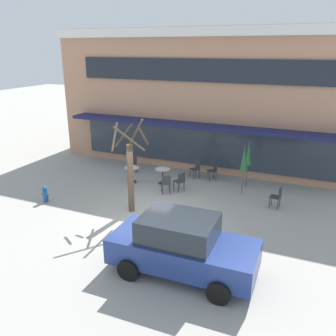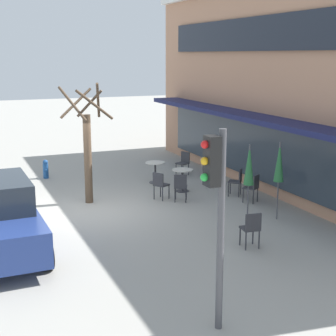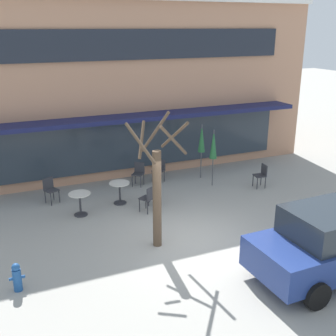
{
  "view_description": "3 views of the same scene",
  "coord_description": "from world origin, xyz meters",
  "px_view_note": "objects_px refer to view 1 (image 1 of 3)",
  "views": [
    {
      "loc": [
        5.55,
        -11.04,
        6.25
      ],
      "look_at": [
        -0.49,
        2.89,
        1.08
      ],
      "focal_mm": 38.0,
      "sensor_mm": 36.0,
      "label": 1
    },
    {
      "loc": [
        14.25,
        -3.4,
        4.53
      ],
      "look_at": [
        0.27,
        2.46,
        1.17
      ],
      "focal_mm": 55.0,
      "sensor_mm": 36.0,
      "label": 2
    },
    {
      "loc": [
        -4.89,
        -9.45,
        5.83
      ],
      "look_at": [
        0.47,
        2.89,
        1.29
      ],
      "focal_mm": 45.0,
      "sensor_mm": 36.0,
      "label": 3
    }
  ],
  "objects_px": {
    "street_tree": "(130,170)",
    "cafe_chair_5": "(196,168)",
    "cafe_table_streetside": "(163,174)",
    "parked_sedan": "(182,245)",
    "cafe_chair_4": "(213,170)",
    "patio_umbrella_green_folded": "(248,154)",
    "cafe_table_near_wall": "(132,172)",
    "cafe_chair_2": "(180,181)",
    "cafe_chair_0": "(166,183)",
    "fire_hydrant": "(45,194)",
    "patio_umbrella_cream_folded": "(244,159)",
    "cafe_chair_3": "(277,196)",
    "cafe_chair_1": "(133,162)"
  },
  "relations": [
    {
      "from": "street_tree",
      "to": "cafe_chair_5",
      "type": "bearing_deg",
      "value": 76.64
    },
    {
      "from": "cafe_table_streetside",
      "to": "parked_sedan",
      "type": "height_order",
      "value": "parked_sedan"
    },
    {
      "from": "cafe_chair_4",
      "to": "parked_sedan",
      "type": "distance_m",
      "value": 7.86
    },
    {
      "from": "patio_umbrella_green_folded",
      "to": "street_tree",
      "type": "xyz_separation_m",
      "value": [
        -3.69,
        -4.44,
        0.11
      ]
    },
    {
      "from": "cafe_table_near_wall",
      "to": "cafe_chair_2",
      "type": "relative_size",
      "value": 0.85
    },
    {
      "from": "cafe_chair_0",
      "to": "fire_hydrant",
      "type": "distance_m",
      "value": 5.2
    },
    {
      "from": "patio_umbrella_cream_folded",
      "to": "cafe_chair_0",
      "type": "distance_m",
      "value": 3.57
    },
    {
      "from": "cafe_chair_4",
      "to": "cafe_chair_3",
      "type": "bearing_deg",
      "value": -32.47
    },
    {
      "from": "patio_umbrella_green_folded",
      "to": "cafe_chair_0",
      "type": "relative_size",
      "value": 2.47
    },
    {
      "from": "patio_umbrella_cream_folded",
      "to": "cafe_chair_3",
      "type": "height_order",
      "value": "patio_umbrella_cream_folded"
    },
    {
      "from": "cafe_table_streetside",
      "to": "cafe_chair_3",
      "type": "bearing_deg",
      "value": -6.84
    },
    {
      "from": "patio_umbrella_green_folded",
      "to": "fire_hydrant",
      "type": "distance_m",
      "value": 9.15
    },
    {
      "from": "cafe_chair_3",
      "to": "patio_umbrella_green_folded",
      "type": "bearing_deg",
      "value": 131.18
    },
    {
      "from": "cafe_chair_2",
      "to": "fire_hydrant",
      "type": "xyz_separation_m",
      "value": [
        -4.81,
        -3.36,
        -0.17
      ]
    },
    {
      "from": "cafe_chair_3",
      "to": "street_tree",
      "type": "height_order",
      "value": "street_tree"
    },
    {
      "from": "cafe_chair_3",
      "to": "cafe_chair_4",
      "type": "relative_size",
      "value": 1.0
    },
    {
      "from": "cafe_chair_1",
      "to": "cafe_chair_2",
      "type": "bearing_deg",
      "value": -25.92
    },
    {
      "from": "patio_umbrella_green_folded",
      "to": "patio_umbrella_cream_folded",
      "type": "distance_m",
      "value": 0.96
    },
    {
      "from": "cafe_chair_2",
      "to": "street_tree",
      "type": "relative_size",
      "value": 0.24
    },
    {
      "from": "cafe_chair_1",
      "to": "street_tree",
      "type": "xyz_separation_m",
      "value": [
        2.27,
        -4.27,
        1.22
      ]
    },
    {
      "from": "cafe_chair_3",
      "to": "cafe_chair_4",
      "type": "xyz_separation_m",
      "value": [
        -3.31,
        2.11,
        0.0
      ]
    },
    {
      "from": "parked_sedan",
      "to": "street_tree",
      "type": "height_order",
      "value": "street_tree"
    },
    {
      "from": "cafe_table_streetside",
      "to": "patio_umbrella_green_folded",
      "type": "xyz_separation_m",
      "value": [
        3.78,
        1.2,
        1.11
      ]
    },
    {
      "from": "cafe_chair_4",
      "to": "parked_sedan",
      "type": "bearing_deg",
      "value": -80.06
    },
    {
      "from": "cafe_chair_1",
      "to": "cafe_chair_5",
      "type": "bearing_deg",
      "value": 6.48
    },
    {
      "from": "cafe_table_near_wall",
      "to": "cafe_chair_5",
      "type": "height_order",
      "value": "cafe_chair_5"
    },
    {
      "from": "cafe_chair_0",
      "to": "patio_umbrella_cream_folded",
      "type": "bearing_deg",
      "value": 22.82
    },
    {
      "from": "cafe_chair_2",
      "to": "parked_sedan",
      "type": "relative_size",
      "value": 0.21
    },
    {
      "from": "fire_hydrant",
      "to": "cafe_chair_4",
      "type": "bearing_deg",
      "value": 43.05
    },
    {
      "from": "cafe_chair_4",
      "to": "street_tree",
      "type": "bearing_deg",
      "value": -112.93
    },
    {
      "from": "cafe_chair_1",
      "to": "parked_sedan",
      "type": "distance_m",
      "value": 9.21
    },
    {
      "from": "cafe_chair_2",
      "to": "cafe_chair_3",
      "type": "height_order",
      "value": "same"
    },
    {
      "from": "patio_umbrella_cream_folded",
      "to": "cafe_chair_5",
      "type": "distance_m",
      "value": 3.04
    },
    {
      "from": "patio_umbrella_green_folded",
      "to": "fire_hydrant",
      "type": "relative_size",
      "value": 3.12
    },
    {
      "from": "cafe_chair_0",
      "to": "cafe_chair_1",
      "type": "bearing_deg",
      "value": 143.32
    },
    {
      "from": "cafe_chair_3",
      "to": "street_tree",
      "type": "bearing_deg",
      "value": -153.93
    },
    {
      "from": "cafe_table_streetside",
      "to": "cafe_chair_3",
      "type": "height_order",
      "value": "cafe_chair_3"
    },
    {
      "from": "cafe_chair_1",
      "to": "fire_hydrant",
      "type": "bearing_deg",
      "value": -106.99
    },
    {
      "from": "cafe_chair_2",
      "to": "cafe_chair_4",
      "type": "height_order",
      "value": "same"
    },
    {
      "from": "cafe_chair_0",
      "to": "cafe_chair_2",
      "type": "xyz_separation_m",
      "value": [
        0.47,
        0.5,
        0.0
      ]
    },
    {
      "from": "cafe_table_streetside",
      "to": "cafe_chair_3",
      "type": "xyz_separation_m",
      "value": [
        5.39,
        -0.65,
        0.01
      ]
    },
    {
      "from": "parked_sedan",
      "to": "fire_hydrant",
      "type": "height_order",
      "value": "parked_sedan"
    },
    {
      "from": "parked_sedan",
      "to": "cafe_table_near_wall",
      "type": "bearing_deg",
      "value": 129.89
    },
    {
      "from": "parked_sedan",
      "to": "street_tree",
      "type": "xyz_separation_m",
      "value": [
        -3.34,
        3.03,
        0.86
      ]
    },
    {
      "from": "fire_hydrant",
      "to": "patio_umbrella_green_folded",
      "type": "bearing_deg",
      "value": 34.48
    },
    {
      "from": "cafe_chair_3",
      "to": "street_tree",
      "type": "distance_m",
      "value": 6.02
    },
    {
      "from": "cafe_table_near_wall",
      "to": "cafe_table_streetside",
      "type": "height_order",
      "value": "same"
    },
    {
      "from": "cafe_table_near_wall",
      "to": "cafe_chair_5",
      "type": "distance_m",
      "value": 3.22
    },
    {
      "from": "cafe_table_near_wall",
      "to": "cafe_chair_4",
      "type": "xyz_separation_m",
      "value": [
        3.54,
        1.88,
        0.01
      ]
    },
    {
      "from": "cafe_chair_4",
      "to": "cafe_chair_5",
      "type": "xyz_separation_m",
      "value": [
        -0.88,
        -0.05,
        0.0
      ]
    }
  ]
}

